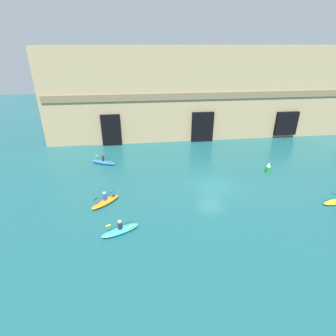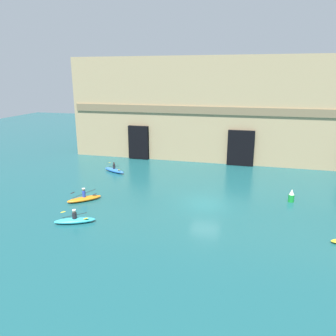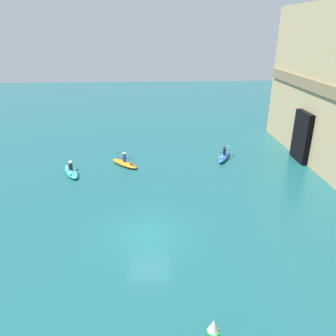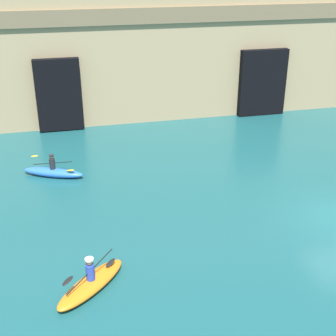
% 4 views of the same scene
% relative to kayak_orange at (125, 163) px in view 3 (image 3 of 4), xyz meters
% --- Properties ---
extents(ground_plane, '(120.00, 120.00, 0.00)m').
position_rel_kayak_orange_xyz_m(ground_plane, '(10.66, 2.02, -0.23)').
color(ground_plane, '#195156').
extents(kayak_orange, '(2.78, 2.73, 1.19)m').
position_rel_kayak_orange_xyz_m(kayak_orange, '(0.00, 0.00, 0.00)').
color(kayak_orange, orange).
rests_on(kayak_orange, ground).
extents(kayak_cyan, '(3.15, 2.02, 1.08)m').
position_rel_kayak_orange_xyz_m(kayak_cyan, '(1.53, -4.29, -0.00)').
color(kayak_cyan, '#33B2C6').
rests_on(kayak_cyan, ground).
extents(kayak_blue, '(3.09, 1.93, 1.16)m').
position_rel_kayak_orange_xyz_m(kayak_blue, '(-1.04, 9.02, 0.02)').
color(kayak_blue, blue).
rests_on(kayak_blue, ground).
extents(marker_buoy, '(0.51, 0.51, 1.18)m').
position_rel_kayak_orange_xyz_m(marker_buoy, '(17.91, 4.44, 0.31)').
color(marker_buoy, green).
rests_on(marker_buoy, ground).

